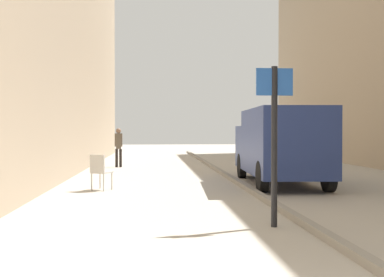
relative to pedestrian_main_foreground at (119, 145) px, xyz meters
The scene contains 6 objects.
ground_plane 6.84m from the pedestrian_main_foreground, 69.57° to the right, with size 80.00×80.00×0.00m, color #A8A093.
kerb_strip 7.53m from the pedestrian_main_foreground, 58.15° to the right, with size 0.16×40.00×0.12m, color gray.
pedestrian_main_foreground is the anchor object (origin of this frame).
delivery_van 8.65m from the pedestrian_main_foreground, 53.31° to the right, with size 2.16×5.47×2.17m.
street_sign_post 13.51m from the pedestrian_main_foreground, 75.26° to the right, with size 0.60×0.10×2.60m.
cafe_chair_near_window 8.06m from the pedestrian_main_foreground, 89.35° to the right, with size 0.60×0.60×0.94m.
Camera 1 is at (-0.88, -2.32, 1.56)m, focal length 44.91 mm.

